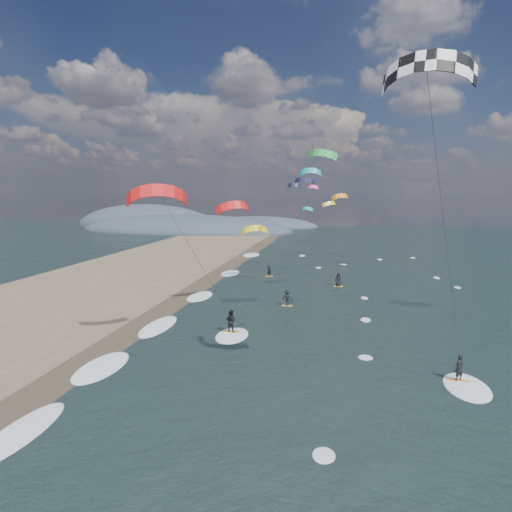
# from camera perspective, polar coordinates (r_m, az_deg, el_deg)

# --- Properties ---
(ground) EXTENTS (260.00, 260.00, 0.00)m
(ground) POSITION_cam_1_polar(r_m,az_deg,el_deg) (22.83, -3.73, -22.48)
(ground) COLOR black
(ground) RESTS_ON ground
(wet_sand_strip) EXTENTS (3.00, 240.00, 0.00)m
(wet_sand_strip) POSITION_cam_1_polar(r_m,az_deg,el_deg) (35.58, -18.68, -11.16)
(wet_sand_strip) COLOR #382D23
(wet_sand_strip) RESTS_ON ground
(coastal_hills) EXTENTS (80.00, 41.00, 15.00)m
(coastal_hills) POSITION_cam_1_polar(r_m,az_deg,el_deg) (136.72, -10.21, 3.60)
(coastal_hills) COLOR #3D4756
(coastal_hills) RESTS_ON ground
(kitesurfer_near_a) EXTENTS (7.82, 8.74, 18.43)m
(kitesurfer_near_a) POSITION_cam_1_polar(r_m,az_deg,el_deg) (22.91, 22.82, 13.80)
(kitesurfer_near_a) COLOR orange
(kitesurfer_near_a) RESTS_ON ground
(kitesurfer_near_b) EXTENTS (7.34, 9.00, 12.96)m
(kitesurfer_near_b) POSITION_cam_1_polar(r_m,az_deg,el_deg) (31.50, -9.77, 2.51)
(kitesurfer_near_b) COLOR orange
(kitesurfer_near_b) RESTS_ON ground
(far_kitesurfers) EXTENTS (10.60, 15.42, 1.69)m
(far_kitesurfers) POSITION_cam_1_polar(r_m,az_deg,el_deg) (50.33, 6.18, -3.96)
(far_kitesurfers) COLOR orange
(far_kitesurfers) RESTS_ON ground
(bg_kite_field) EXTENTS (14.49, 67.69, 10.37)m
(bg_kite_field) POSITION_cam_1_polar(r_m,az_deg,el_deg) (70.33, 6.45, 8.49)
(bg_kite_field) COLOR teal
(bg_kite_field) RESTS_ON ground
(shoreline_surf) EXTENTS (2.40, 79.40, 0.11)m
(shoreline_surf) POSITION_cam_1_polar(r_m,az_deg,el_deg) (39.02, -13.62, -9.17)
(shoreline_surf) COLOR white
(shoreline_surf) RESTS_ON ground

